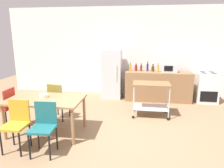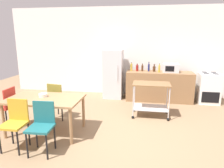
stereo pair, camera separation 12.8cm
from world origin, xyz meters
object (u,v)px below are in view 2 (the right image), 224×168
microwave (171,68)px  chair_mustard (15,121)px  bottle_soda (149,67)px  stove_oven (208,88)px  fruit_bowl (43,95)px  bottle_hot_sauce (137,68)px  bottle_olive_oil (142,68)px  chair_olive (58,98)px  bottle_wine (159,69)px  bottle_sparkling_water (154,69)px  kitchen_cart (151,94)px  dining_table (45,102)px  chair_red (6,105)px  bottle_vinegar (131,67)px  refrigerator (113,74)px  chair_teal (42,124)px

microwave → chair_mustard: bearing=-131.9°
bottle_soda → stove_oven: bearing=-1.6°
bottle_soda → fruit_bowl: bottle_soda is taller
bottle_hot_sauce → fruit_bowl: (-1.81, -2.61, -0.21)m
bottle_olive_oil → chair_olive: bearing=-134.8°
stove_oven → bottle_wine: bearing=-176.4°
chair_mustard → bottle_wine: bottle_wine is taller
bottle_sparkling_water → bottle_wine: size_ratio=0.87×
microwave → fruit_bowl: (-2.81, -2.57, -0.24)m
kitchen_cart → bottle_sparkling_water: size_ratio=3.98×
dining_table → bottle_soda: bottle_soda is taller
dining_table → chair_mustard: 0.72m
dining_table → bottle_sparkling_water: bottle_sparkling_water is taller
chair_red → fruit_bowl: (0.91, -0.02, 0.27)m
chair_red → bottle_vinegar: size_ratio=3.44×
refrigerator → chair_red: bearing=-126.5°
chair_mustard → fruit_bowl: chair_mustard is taller
chair_olive → stove_oven: stove_oven is taller
bottle_hot_sauce → chair_olive: bearing=-132.4°
chair_teal → refrigerator: size_ratio=0.57×
bottle_hot_sauce → microwave: microwave is taller
dining_table → refrigerator: bearing=70.4°
stove_oven → bottle_sparkling_water: (-1.62, 0.02, 0.54)m
chair_mustard → microwave: (2.97, 3.31, 0.51)m
chair_mustard → refrigerator: refrigerator is taller
chair_red → chair_olive: same height
bottle_soda → microwave: (0.65, -0.05, 0.01)m
bottle_soda → chair_mustard: bearing=-124.6°
microwave → bottle_sparkling_water: bearing=177.1°
stove_oven → microwave: (-1.13, -0.00, 0.58)m
chair_olive → bottle_vinegar: bearing=-119.1°
bottle_vinegar → bottle_hot_sauce: size_ratio=1.14×
stove_oven → microwave: bearing=-179.8°
kitchen_cart → bottle_hot_sauce: 1.54m
kitchen_cart → refrigerator: bearing=129.1°
kitchen_cart → bottle_olive_oil: bearing=100.6°
bottle_vinegar → bottle_wine: bottle_wine is taller
chair_red → bottle_soda: size_ratio=3.06×
bottle_vinegar → microwave: bearing=-2.9°
kitchen_cart → fruit_bowl: bearing=-151.8°
bottle_vinegar → dining_table: bearing=-119.9°
dining_table → bottle_hot_sauce: bottle_hot_sauce is taller
bottle_sparkling_water → microwave: microwave is taller
chair_olive → bottle_sparkling_water: bottle_sparkling_water is taller
chair_mustard → stove_oven: stove_oven is taller
chair_red → bottle_wine: bottle_wine is taller
bottle_hot_sauce → bottle_sparkling_water: bottle_sparkling_water is taller
chair_teal → bottle_wine: 3.92m
chair_mustard → bottle_soda: bottle_soda is taller
bottle_vinegar → stove_oven: bearing=-1.4°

